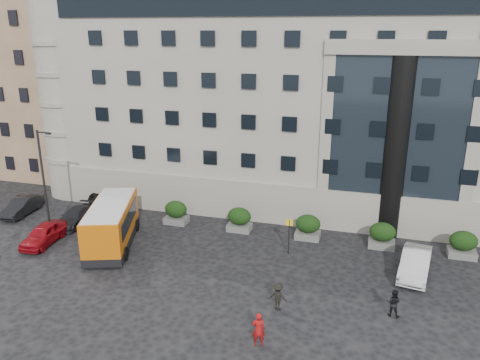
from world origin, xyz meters
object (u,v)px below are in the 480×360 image
(hedge_a, at_px, (176,212))
(hedge_b, at_px, (239,219))
(hedge_d, at_px, (382,235))
(pedestrian_b, at_px, (393,303))
(parked_car_a, at_px, (44,234))
(parked_car_b, at_px, (22,206))
(bus_stop_sign, at_px, (289,230))
(parked_car_c, at_px, (76,216))
(street_lamp, at_px, (44,180))
(minibus, at_px, (112,223))
(white_taxi, at_px, (415,263))
(pedestrian_c, at_px, (278,297))
(red_truck, at_px, (92,168))
(hedge_c, at_px, (308,227))
(hedge_e, at_px, (463,244))
(parked_car_d, at_px, (114,191))
(pedestrian_a, at_px, (258,329))

(hedge_a, distance_m, hedge_b, 5.20)
(hedge_d, height_order, pedestrian_b, hedge_d)
(parked_car_a, distance_m, parked_car_b, 6.89)
(hedge_d, xyz_separation_m, bus_stop_sign, (-6.10, -2.80, 0.80))
(parked_car_c, bearing_deg, bus_stop_sign, -4.41)
(street_lamp, distance_m, minibus, 5.87)
(white_taxi, height_order, pedestrian_c, pedestrian_c)
(hedge_d, height_order, red_truck, red_truck)
(hedge_c, distance_m, minibus, 14.02)
(street_lamp, height_order, red_truck, street_lamp)
(hedge_c, height_order, bus_stop_sign, bus_stop_sign)
(minibus, bearing_deg, hedge_c, 1.28)
(parked_car_b, distance_m, pedestrian_b, 29.92)
(pedestrian_b, bearing_deg, pedestrian_c, 21.13)
(parked_car_b, bearing_deg, hedge_d, -2.16)
(hedge_c, bearing_deg, parked_car_b, -175.65)
(parked_car_a, bearing_deg, white_taxi, 0.98)
(red_truck, xyz_separation_m, parked_car_c, (4.87, -9.86, -0.79))
(hedge_b, bearing_deg, red_truck, 156.88)
(hedge_d, height_order, parked_car_a, hedge_d)
(bus_stop_sign, distance_m, red_truck, 24.20)
(parked_car_c, relative_size, pedestrian_c, 2.76)
(hedge_a, bearing_deg, red_truck, 148.79)
(pedestrian_c, bearing_deg, parked_car_b, -14.20)
(white_taxi, bearing_deg, hedge_e, 55.85)
(hedge_b, bearing_deg, pedestrian_c, -62.57)
(hedge_b, height_order, pedestrian_c, hedge_b)
(hedge_d, height_order, parked_car_d, hedge_d)
(minibus, xyz_separation_m, parked_car_c, (-4.81, 2.55, -1.08))
(white_taxi, height_order, pedestrian_b, same)
(parked_car_d, bearing_deg, pedestrian_a, -39.12)
(hedge_e, relative_size, white_taxi, 0.39)
(hedge_d, xyz_separation_m, street_lamp, (-23.54, -4.80, 3.44))
(street_lamp, xyz_separation_m, pedestrian_c, (18.09, -4.75, -3.58))
(hedge_e, bearing_deg, bus_stop_sign, -166.08)
(hedge_a, xyz_separation_m, white_taxi, (17.58, -3.44, -0.15))
(street_lamp, height_order, bus_stop_sign, street_lamp)
(hedge_a, xyz_separation_m, pedestrian_a, (9.86, -12.80, -0.05))
(hedge_a, bearing_deg, hedge_b, 0.00)
(bus_stop_sign, relative_size, parked_car_b, 0.59)
(pedestrian_a, bearing_deg, street_lamp, -39.17)
(hedge_d, relative_size, parked_car_d, 0.33)
(hedge_d, relative_size, minibus, 0.23)
(red_truck, bearing_deg, hedge_a, -25.77)
(red_truck, bearing_deg, pedestrian_a, -36.94)
(red_truck, distance_m, parked_car_a, 14.40)
(pedestrian_c, bearing_deg, red_truck, -32.76)
(hedge_d, distance_m, red_truck, 28.99)
(hedge_c, bearing_deg, white_taxi, -25.60)
(parked_car_c, height_order, pedestrian_b, pedestrian_b)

